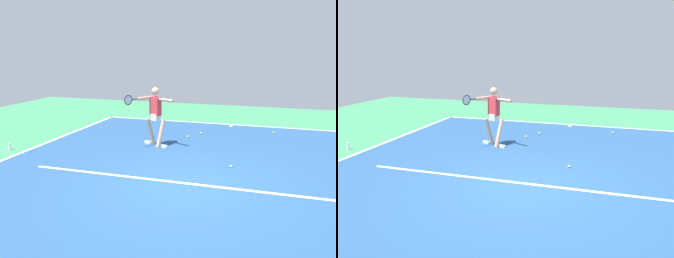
{
  "view_description": "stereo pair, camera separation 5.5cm",
  "coord_description": "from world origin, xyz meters",
  "views": [
    {
      "loc": [
        -1.94,
        7.23,
        2.96
      ],
      "look_at": [
        0.88,
        -1.52,
        0.9
      ],
      "focal_mm": 39.46,
      "sensor_mm": 36.0,
      "label": 1
    },
    {
      "loc": [
        -1.99,
        7.21,
        2.96
      ],
      "look_at": [
        0.88,
        -1.52,
        0.9
      ],
      "focal_mm": 39.46,
      "sensor_mm": 36.0,
      "label": 2
    }
  ],
  "objects": [
    {
      "name": "court_line_baseline_near",
      "position": [
        0.0,
        -6.83,
        0.0
      ],
      "size": [
        10.4,
        0.1,
        0.01
      ],
      "primitive_type": "cube",
      "color": "white",
      "rests_on": "ground_plane"
    },
    {
      "name": "ground_plane",
      "position": [
        0.0,
        0.0,
        0.0
      ],
      "size": [
        23.15,
        23.15,
        0.0
      ],
      "primitive_type": "plane",
      "color": "#388456"
    },
    {
      "name": "tennis_ball_centre_court",
      "position": [
        1.09,
        -4.3,
        0.03
      ],
      "size": [
        0.07,
        0.07,
        0.07
      ],
      "primitive_type": "sphere",
      "color": "yellow",
      "rests_on": "ground_plane"
    },
    {
      "name": "court_surface",
      "position": [
        0.0,
        0.0,
        0.0
      ],
      "size": [
        10.4,
        13.75,
        0.0
      ],
      "primitive_type": "cube",
      "color": "navy",
      "rests_on": "ground_plane"
    },
    {
      "name": "court_line_service",
      "position": [
        0.0,
        -0.22,
        0.0
      ],
      "size": [
        7.8,
        0.1,
        0.01
      ],
      "primitive_type": "cube",
      "color": "white",
      "rests_on": "ground_plane"
    },
    {
      "name": "tennis_ball_far_corner",
      "position": [
        -0.74,
        -1.62,
        0.03
      ],
      "size": [
        0.07,
        0.07,
        0.07
      ],
      "primitive_type": "sphere",
      "color": "#CCE033",
      "rests_on": "ground_plane"
    },
    {
      "name": "tennis_player",
      "position": [
        1.78,
        -3.0,
        1.03
      ],
      "size": [
        1.29,
        1.16,
        1.8
      ],
      "rotation": [
        0.0,
        0.0,
        -0.46
      ],
      "color": "tan",
      "rests_on": "ground_plane"
    },
    {
      "name": "water_bottle",
      "position": [
        5.67,
        -1.23,
        0.11
      ],
      "size": [
        0.07,
        0.07,
        0.22
      ],
      "primitive_type": "cylinder",
      "color": "white",
      "rests_on": "ground_plane"
    },
    {
      "name": "tennis_ball_by_sideline",
      "position": [
        0.79,
        -4.92,
        0.03
      ],
      "size": [
        0.07,
        0.07,
        0.07
      ],
      "primitive_type": "sphere",
      "color": "#C6E53D",
      "rests_on": "ground_plane"
    },
    {
      "name": "tennis_ball_by_baseline",
      "position": [
        -1.61,
        -5.79,
        0.03
      ],
      "size": [
        0.07,
        0.07,
        0.07
      ],
      "primitive_type": "sphere",
      "color": "#CCE033",
      "rests_on": "ground_plane"
    },
    {
      "name": "court_line_centre_mark",
      "position": [
        0.0,
        -6.63,
        0.0
      ],
      "size": [
        0.1,
        0.3,
        0.01
      ],
      "primitive_type": "cube",
      "color": "white",
      "rests_on": "ground_plane"
    }
  ]
}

